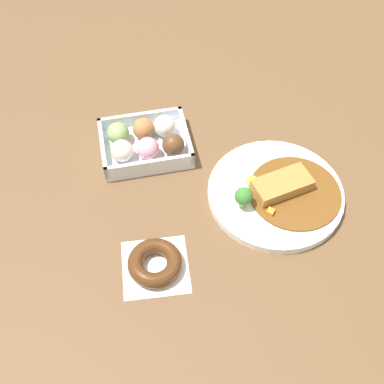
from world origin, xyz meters
name	(u,v)px	position (x,y,z in m)	size (l,w,h in m)	color
ground_plane	(247,181)	(0.00, 0.00, 0.00)	(1.60, 1.60, 0.00)	brown
curry_plate	(277,193)	(0.05, -0.05, 0.01)	(0.28, 0.28, 0.07)	white
donut_box	(145,142)	(-0.20, 0.13, 0.03)	(0.19, 0.15, 0.06)	silver
chocolate_ring_donut	(155,263)	(-0.22, -0.16, 0.02)	(0.13, 0.13, 0.03)	white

